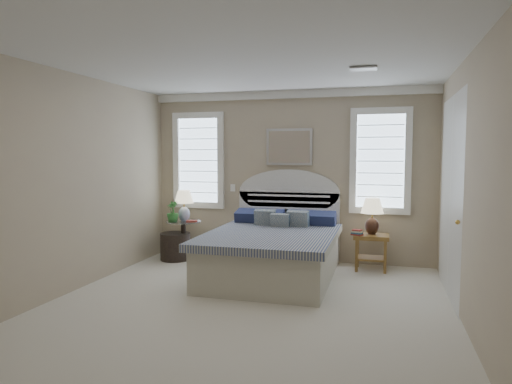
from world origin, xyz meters
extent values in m
cube|color=beige|center=(0.00, 0.00, 0.00)|extent=(4.50, 5.00, 0.01)
cube|color=silver|center=(0.00, 0.00, 2.70)|extent=(4.50, 5.00, 0.01)
cube|color=#B8A98A|center=(0.00, 2.50, 1.35)|extent=(4.50, 0.02, 2.70)
cube|color=#B8A98A|center=(-2.25, 0.00, 1.35)|extent=(0.02, 5.00, 2.70)
cube|color=#B8A98A|center=(2.25, 0.00, 1.35)|extent=(0.02, 5.00, 2.70)
cube|color=white|center=(0.00, 2.46, 2.64)|extent=(4.50, 0.08, 0.12)
cube|color=#B2B2B2|center=(1.20, 0.80, 2.68)|extent=(0.30, 0.20, 0.02)
cube|color=white|center=(-0.95, 2.48, 1.15)|extent=(0.08, 0.01, 0.12)
cube|color=silver|center=(-1.55, 2.48, 1.60)|extent=(0.90, 0.06, 1.60)
cube|color=silver|center=(1.40, 2.48, 1.60)|extent=(0.90, 0.06, 1.60)
cube|color=silver|center=(0.00, 2.46, 1.82)|extent=(0.74, 0.04, 0.58)
cube|color=silver|center=(2.23, 1.20, 1.20)|extent=(0.02, 1.80, 2.40)
cube|color=#BAB7A3|center=(0.00, 1.33, 0.28)|extent=(1.60, 2.10, 0.55)
cube|color=navy|center=(0.00, 1.28, 0.59)|extent=(1.72, 2.15, 0.10)
cube|color=beige|center=(0.00, 2.44, 0.55)|extent=(1.62, 0.08, 1.10)
cube|color=#1D2049|center=(-0.40, 2.16, 0.73)|extent=(0.75, 0.31, 0.23)
cube|color=#1D2049|center=(0.40, 2.16, 0.73)|extent=(0.75, 0.31, 0.23)
cube|color=navy|center=(-0.25, 1.93, 0.71)|extent=(0.33, 0.20, 0.34)
cube|color=navy|center=(0.25, 1.93, 0.71)|extent=(0.33, 0.20, 0.34)
cube|color=navy|center=(0.00, 1.83, 0.69)|extent=(0.28, 0.14, 0.29)
cylinder|color=black|center=(-1.65, 2.05, 0.01)|extent=(0.32, 0.32, 0.03)
cylinder|color=black|center=(-1.65, 2.05, 0.30)|extent=(0.08, 0.08, 0.60)
cylinder|color=silver|center=(-1.65, 2.05, 0.62)|extent=(0.56, 0.56, 0.02)
cube|color=brown|center=(1.30, 2.15, 0.50)|extent=(0.50, 0.40, 0.06)
cube|color=brown|center=(1.30, 2.15, 0.18)|extent=(0.44, 0.34, 0.03)
cube|color=brown|center=(1.10, 2.00, 0.23)|extent=(0.04, 0.04, 0.47)
cube|color=brown|center=(1.10, 2.30, 0.23)|extent=(0.04, 0.04, 0.47)
cube|color=brown|center=(1.50, 2.00, 0.23)|extent=(0.04, 0.04, 0.47)
cube|color=brown|center=(1.50, 2.30, 0.23)|extent=(0.04, 0.04, 0.47)
cylinder|color=black|center=(-1.77, 1.99, 0.22)|extent=(0.50, 0.50, 0.44)
cylinder|color=white|center=(-1.64, 2.07, 0.64)|extent=(0.12, 0.12, 0.03)
ellipsoid|color=white|center=(-1.64, 2.07, 0.74)|extent=(0.21, 0.21, 0.23)
cylinder|color=gold|center=(-1.64, 2.07, 0.89)|extent=(0.03, 0.03, 0.09)
cylinder|color=black|center=(1.30, 2.19, 0.54)|extent=(0.12, 0.12, 0.03)
ellipsoid|color=black|center=(1.30, 2.19, 0.65)|extent=(0.23, 0.23, 0.25)
cylinder|color=gold|center=(1.30, 2.19, 0.81)|extent=(0.03, 0.03, 0.09)
imported|color=#40742E|center=(-1.76, 1.90, 0.80)|extent=(0.22, 0.22, 0.33)
cube|color=maroon|center=(-1.47, 1.98, 0.64)|extent=(0.21, 0.18, 0.02)
cube|color=maroon|center=(1.10, 2.03, 0.54)|extent=(0.18, 0.16, 0.02)
cube|color=#24506C|center=(1.10, 2.03, 0.56)|extent=(0.17, 0.15, 0.02)
cube|color=beige|center=(1.10, 2.03, 0.58)|extent=(0.16, 0.14, 0.02)
cube|color=maroon|center=(1.10, 2.03, 0.60)|extent=(0.15, 0.13, 0.02)
camera|label=1|loc=(1.44, -4.66, 1.70)|focal=32.00mm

